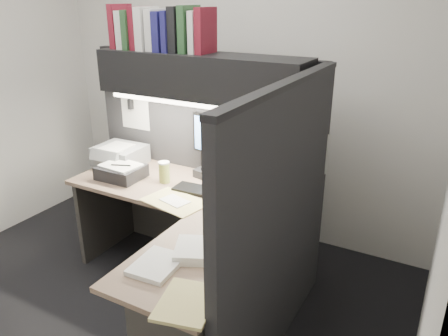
{
  "coord_description": "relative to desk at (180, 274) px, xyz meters",
  "views": [
    {
      "loc": [
        1.73,
        -1.82,
        2.01
      ],
      "look_at": [
        0.45,
        0.51,
        0.96
      ],
      "focal_mm": 35.0,
      "sensor_mm": 36.0,
      "label": 1
    }
  ],
  "objects": [
    {
      "name": "floor",
      "position": [
        -0.43,
        0.0,
        -0.44
      ],
      "size": [
        3.5,
        3.5,
        0.0
      ],
      "primitive_type": "plane",
      "color": "black",
      "rests_on": "ground"
    },
    {
      "name": "wall_back",
      "position": [
        -0.43,
        1.5,
        0.91
      ],
      "size": [
        3.5,
        0.04,
        2.7
      ],
      "primitive_type": "cube",
      "color": "silver",
      "rests_on": "floor"
    },
    {
      "name": "partition_back",
      "position": [
        -0.4,
        0.93,
        0.36
      ],
      "size": [
        1.9,
        0.06,
        1.6
      ],
      "primitive_type": "cube",
      "color": "black",
      "rests_on": "floor"
    },
    {
      "name": "partition_right",
      "position": [
        0.55,
        0.18,
        0.36
      ],
      "size": [
        0.06,
        1.5,
        1.6
      ],
      "primitive_type": "cube",
      "color": "black",
      "rests_on": "floor"
    },
    {
      "name": "desk",
      "position": [
        0.0,
        0.0,
        0.0
      ],
      "size": [
        1.7,
        1.53,
        0.73
      ],
      "color": "#7E6450",
      "rests_on": "floor"
    },
    {
      "name": "overhead_shelf",
      "position": [
        -0.3,
        0.75,
        1.06
      ],
      "size": [
        1.55,
        0.34,
        0.3
      ],
      "primitive_type": "cube",
      "color": "black",
      "rests_on": "partition_back"
    },
    {
      "name": "task_light_tube",
      "position": [
        -0.3,
        0.61,
        0.89
      ],
      "size": [
        1.32,
        0.04,
        0.04
      ],
      "primitive_type": "cylinder",
      "rotation": [
        0.0,
        1.57,
        0.0
      ],
      "color": "white",
      "rests_on": "overhead_shelf"
    },
    {
      "name": "monitor",
      "position": [
        -0.2,
        0.8,
        0.48
      ],
      "size": [
        0.44,
        0.26,
        0.48
      ],
      "rotation": [
        0.0,
        0.0,
        -0.22
      ],
      "color": "black",
      "rests_on": "desk"
    },
    {
      "name": "keyboard",
      "position": [
        -0.15,
        0.54,
        0.3
      ],
      "size": [
        0.46,
        0.17,
        0.02
      ],
      "primitive_type": "cube",
      "rotation": [
        0.0,
        0.0,
        0.05
      ],
      "color": "black",
      "rests_on": "desk"
    },
    {
      "name": "mousepad",
      "position": [
        0.23,
        0.37,
        0.29
      ],
      "size": [
        0.25,
        0.24,
        0.0
      ],
      "primitive_type": "cube",
      "rotation": [
        0.0,
        0.0,
        -0.11
      ],
      "color": "navy",
      "rests_on": "desk"
    },
    {
      "name": "mouse",
      "position": [
        0.23,
        0.36,
        0.31
      ],
      "size": [
        0.07,
        0.1,
        0.03
      ],
      "primitive_type": "ellipsoid",
      "rotation": [
        0.0,
        0.0,
        -0.17
      ],
      "color": "black",
      "rests_on": "mousepad"
    },
    {
      "name": "telephone",
      "position": [
        0.25,
        0.69,
        0.33
      ],
      "size": [
        0.3,
        0.31,
        0.09
      ],
      "primitive_type": "cube",
      "rotation": [
        0.0,
        0.0,
        -0.63
      ],
      "color": "beige",
      "rests_on": "desk"
    },
    {
      "name": "coffee_cup",
      "position": [
        -0.51,
        0.57,
        0.36
      ],
      "size": [
        0.08,
        0.08,
        0.15
      ],
      "primitive_type": "cylinder",
      "rotation": [
        0.0,
        0.0,
        -0.08
      ],
      "color": "#CCC551",
      "rests_on": "desk"
    },
    {
      "name": "printer",
      "position": [
        -1.05,
        0.7,
        0.36
      ],
      "size": [
        0.38,
        0.33,
        0.15
      ],
      "primitive_type": "cube",
      "rotation": [
        0.0,
        0.0,
        0.03
      ],
      "color": "gray",
      "rests_on": "desk"
    },
    {
      "name": "notebook_stack",
      "position": [
        -0.84,
        0.47,
        0.33
      ],
      "size": [
        0.33,
        0.27,
        0.1
      ],
      "primitive_type": "cube",
      "rotation": [
        0.0,
        0.0,
        0.02
      ],
      "color": "black",
      "rests_on": "desk"
    },
    {
      "name": "open_folder",
      "position": [
        -0.25,
        0.32,
        0.29
      ],
      "size": [
        0.46,
        0.35,
        0.01
      ],
      "primitive_type": "cube",
      "rotation": [
        0.0,
        0.0,
        -0.19
      ],
      "color": "#CFC274",
      "rests_on": "desk"
    },
    {
      "name": "paper_stack_a",
      "position": [
        0.24,
        -0.13,
        0.31
      ],
      "size": [
        0.35,
        0.33,
        0.05
      ],
      "primitive_type": "cube",
      "rotation": [
        0.0,
        0.0,
        0.44
      ],
      "color": "white",
      "rests_on": "desk"
    },
    {
      "name": "paper_stack_b",
      "position": [
        0.1,
        -0.34,
        0.3
      ],
      "size": [
        0.23,
        0.28,
        0.03
      ],
      "primitive_type": "cube",
      "rotation": [
        0.0,
        0.0,
        0.07
      ],
      "color": "white",
      "rests_on": "desk"
    },
    {
      "name": "manila_stack",
      "position": [
        0.39,
        -0.51,
        0.3
      ],
      "size": [
        0.3,
        0.35,
        0.02
      ],
      "primitive_type": "cube",
      "rotation": [
        0.0,
        0.0,
        0.24
      ],
      "color": "#CFC274",
      "rests_on": "desk"
    },
    {
      "name": "binder_row",
      "position": [
        -0.62,
        0.75,
        1.35
      ],
      "size": [
        0.77,
        0.25,
        0.31
      ],
      "color": "maroon",
      "rests_on": "overhead_shelf"
    },
    {
      "name": "pinned_papers",
      "position": [
        -0.0,
        0.56,
        0.61
      ],
      "size": [
        1.76,
        1.31,
        0.51
      ],
      "color": "white",
      "rests_on": "partition_back"
    }
  ]
}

